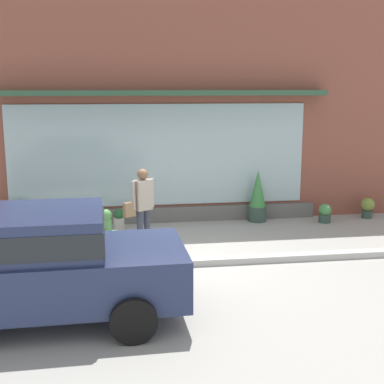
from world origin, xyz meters
The scene contains 11 objects.
ground_plane centered at (0.00, 0.00, 0.00)m, with size 60.00×60.00×0.00m, color #9E9B93.
curb_strip centered at (0.00, -0.20, 0.06)m, with size 14.00×0.24×0.12m, color #B2B2AD.
storefront centered at (0.00, 3.19, 2.67)m, with size 14.00×0.81×5.47m.
fire_hydrant centered at (-1.36, 0.79, 0.43)m, with size 0.39×0.35×0.86m.
pedestrian_with_handbag centered at (-0.65, 0.92, 0.94)m, with size 0.63×0.43×1.61m.
parked_car_navy centered at (-2.33, -2.14, 0.88)m, with size 4.07×2.00×1.55m.
potted_plant_trailing_edge centered at (-3.38, 2.79, 0.39)m, with size 0.40×0.40×0.66m.
potted_plant_near_hydrant centered at (3.74, 2.36, 0.23)m, with size 0.29×0.29×0.45m.
potted_plant_window_left centered at (4.94, 2.62, 0.27)m, with size 0.33×0.33×0.50m.
potted_plant_by_entrance centered at (-1.11, 2.42, 0.24)m, with size 0.25×0.25×0.48m.
potted_plant_low_front centered at (2.18, 2.71, 0.60)m, with size 0.43×0.43×1.25m.
Camera 1 is at (-1.15, -9.16, 3.19)m, focal length 49.16 mm.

